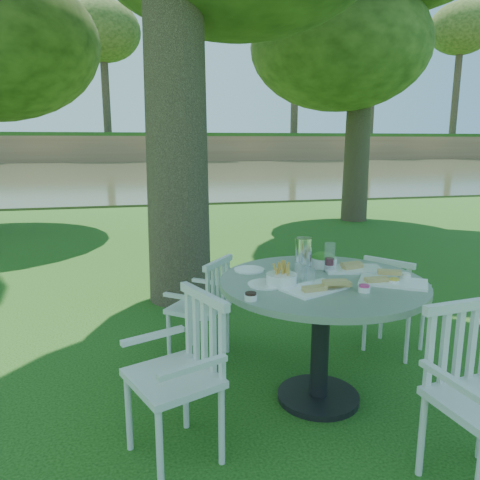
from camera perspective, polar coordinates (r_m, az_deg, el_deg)
name	(u,v)px	position (r m, az deg, el deg)	size (l,w,h in m)	color
ground	(245,335)	(4.39, 0.60, -11.45)	(140.00, 140.00, 0.00)	#123C0C
table	(322,305)	(3.16, 9.91, -7.84)	(1.35, 1.35, 0.86)	black
chair_ne	(391,298)	(4.05, 17.98, -6.75)	(0.56, 0.57, 0.83)	silver
chair_nw	(207,301)	(3.76, -4.01, -7.48)	(0.58, 0.58, 0.84)	silver
chair_sw	(187,362)	(2.69, -6.42, -14.60)	(0.58, 0.60, 0.93)	silver
chair_se	(472,381)	(2.74, 26.48, -15.17)	(0.52, 0.49, 0.94)	silver
tableware	(318,270)	(3.17, 9.46, -3.59)	(1.24, 0.82, 0.23)	white
river	(148,173)	(26.99, -11.13, 7.99)	(100.00, 28.00, 0.12)	#3A3C23
far_bank	(140,79)	(45.39, -12.07, 18.63)	(100.00, 18.00, 15.20)	#8E6342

